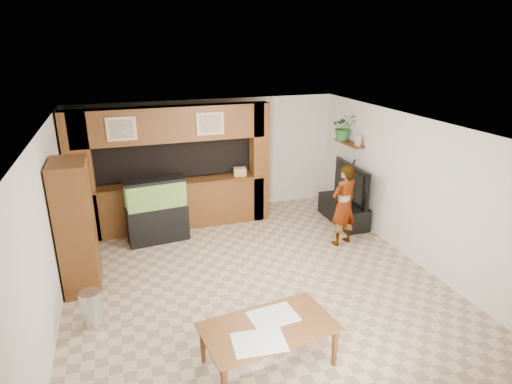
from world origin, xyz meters
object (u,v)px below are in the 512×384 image
object	(u,v)px
aquarium	(157,211)
television	(345,183)
dining_table	(270,347)
person	(344,205)
pantry_cabinet	(76,226)

from	to	relation	value
aquarium	television	distance (m)	4.02
television	dining_table	xyz separation A→B (m)	(-3.07, -3.71, -0.61)
television	person	bearing A→B (deg)	151.64
pantry_cabinet	dining_table	size ratio (longest dim) A/B	1.32
pantry_cabinet	television	world-z (taller)	pantry_cabinet
pantry_cabinet	television	size ratio (longest dim) A/B	1.49
pantry_cabinet	aquarium	distance (m)	1.94
pantry_cabinet	person	xyz separation A→B (m)	(4.78, 0.06, -0.25)
aquarium	television	xyz separation A→B (m)	(4.00, -0.30, 0.25)
pantry_cabinet	person	world-z (taller)	pantry_cabinet
person	dining_table	world-z (taller)	person
pantry_cabinet	television	bearing A→B (deg)	10.84
pantry_cabinet	aquarium	size ratio (longest dim) A/B	1.63
pantry_cabinet	aquarium	world-z (taller)	pantry_cabinet
aquarium	person	xyz separation A→B (m)	(3.43, -1.26, 0.18)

